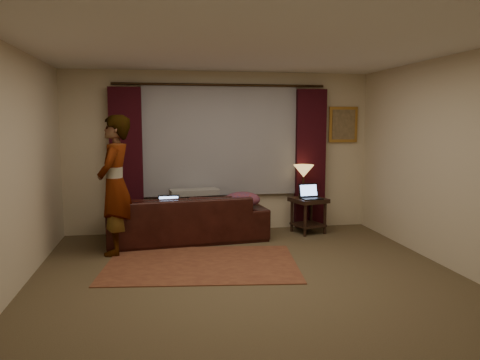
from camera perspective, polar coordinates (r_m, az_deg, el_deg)
name	(u,v)px	position (r m, az deg, el deg)	size (l,w,h in m)	color
floor	(249,279)	(5.51, 1.14, -12.02)	(5.00, 5.00, 0.01)	brown
ceiling	(250,47)	(5.26, 1.21, 15.86)	(5.00, 5.00, 0.02)	silver
wall_back	(220,152)	(7.69, -2.40, 3.40)	(5.00, 0.02, 2.60)	beige
wall_front	(330,207)	(2.83, 10.90, -3.22)	(5.00, 0.02, 2.60)	beige
wall_left	(11,171)	(5.34, -26.16, 1.02)	(0.02, 5.00, 2.60)	beige
wall_right	(452,163)	(6.21, 24.48, 1.86)	(0.02, 5.00, 2.60)	beige
sheer_curtain	(221,140)	(7.62, -2.35, 4.87)	(2.50, 0.05, 1.80)	gray
drape_left	(126,161)	(7.54, -13.67, 2.21)	(0.50, 0.14, 2.30)	black
drape_right	(310,159)	(7.92, 8.54, 2.57)	(0.50, 0.14, 2.30)	black
curtain_rod	(221,85)	(7.58, -2.33, 11.51)	(0.04, 0.04, 3.40)	black
picture_frame	(343,125)	(8.18, 12.46, 6.62)	(0.50, 0.04, 0.60)	#B07C32
sofa	(187,209)	(7.15, -6.52, -3.54)	(2.38, 1.03, 0.96)	black
throw_blanket	(194,176)	(7.34, -5.62, 0.53)	(0.76, 0.30, 0.09)	gray
clothing_pile	(242,200)	(7.18, 0.27, -2.49)	(0.56, 0.43, 0.24)	brown
laptop_sofa	(169,205)	(6.91, -8.64, -2.98)	(0.32, 0.35, 0.23)	black
area_rug	(202,264)	(6.05, -4.71, -10.15)	(2.40, 1.60, 0.01)	brown
end_table	(308,215)	(7.69, 8.32, -4.29)	(0.50, 0.50, 0.57)	black
tiffany_lamp	(303,181)	(7.68, 7.74, -0.13)	(0.33, 0.33, 0.53)	olive
laptop_table	(312,192)	(7.53, 8.73, -1.42)	(0.33, 0.36, 0.24)	black
person	(115,185)	(6.55, -14.98, -0.61)	(0.56, 0.56, 1.89)	gray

